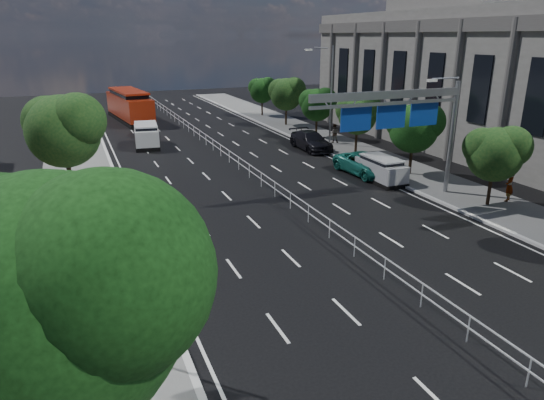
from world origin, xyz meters
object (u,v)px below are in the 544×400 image
parked_car_teal (366,164)px  pedestrian_b (334,133)px  red_bus (129,105)px  overhead_gantry (403,111)px  toilet_sign (111,282)px  near_car_dark (135,110)px  white_minivan (146,135)px  pedestrian_a (509,186)px  parked_car_dark (311,141)px  silver_minivan (381,169)px  near_car_silver (143,128)px

parked_car_teal → pedestrian_b: pedestrian_b is taller
red_bus → overhead_gantry: bearing=-79.4°
toilet_sign → near_car_dark: toilet_sign is taller
white_minivan → pedestrian_b: bearing=-12.5°
toilet_sign → pedestrian_a: size_ratio=2.27×
near_car_dark → parked_car_dark: (12.02, -26.85, 0.15)m
silver_minivan → pedestrian_a: bearing=-57.1°
toilet_sign → white_minivan: 32.55m
overhead_gantry → white_minivan: bearing=118.6°
red_bus → pedestrian_b: 26.71m
pedestrian_b → pedestrian_a: bearing=116.0°
overhead_gantry → silver_minivan: (1.56, 3.95, -4.74)m
near_car_dark → pedestrian_a: (16.53, -44.79, 0.43)m
toilet_sign → overhead_gantry: bearing=29.6°
overhead_gantry → parked_car_dark: bearing=84.0°
white_minivan → pedestrian_a: (18.05, -24.97, 0.05)m
overhead_gantry → parked_car_teal: overhead_gantry is taller
silver_minivan → toilet_sign: bearing=-143.9°
overhead_gantry → near_car_silver: 30.34m
overhead_gantry → white_minivan: 25.40m
pedestrian_a → pedestrian_b: pedestrian_a is taller
red_bus → parked_car_teal: (13.13, -31.50, -1.13)m
near_car_dark → pedestrian_b: 29.69m
red_bus → near_car_dark: size_ratio=3.12×
pedestrian_a → pedestrian_b: 19.30m
near_car_dark → pedestrian_a: pedestrian_a is taller
overhead_gantry → parked_car_dark: overhead_gantry is taller
parked_car_dark → pedestrian_a: (4.51, -17.94, 0.29)m
silver_minivan → red_bus: bearing=111.5°
red_bus → parked_car_teal: 34.15m
red_bus → near_car_silver: 9.78m
red_bus → pedestrian_a: size_ratio=6.55×
overhead_gantry → pedestrian_a: 8.15m
toilet_sign → near_car_silver: (6.25, 37.73, -2.19)m
overhead_gantry → parked_car_dark: size_ratio=1.84×
red_bus → near_car_dark: (1.12, 4.36, -1.25)m
red_bus → pedestrian_b: size_ratio=7.11×
pedestrian_b → red_bus: bearing=-30.6°
near_car_dark → parked_car_teal: (12.02, -35.86, 0.12)m
pedestrian_a → silver_minivan: bearing=-88.4°
silver_minivan → parked_car_dark: size_ratio=0.76×
near_car_silver → parked_car_dark: parked_car_dark is taller
red_bus → parked_car_dark: red_bus is taller
near_car_dark → parked_car_teal: 37.82m
white_minivan → near_car_silver: (0.53, 5.74, -0.29)m
white_minivan → red_bus: bearing=95.0°
white_minivan → near_car_dark: size_ratio=1.27×
parked_car_teal → white_minivan: bearing=126.8°
silver_minivan → parked_car_teal: size_ratio=0.75×
pedestrian_b → overhead_gantry: bearing=95.8°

